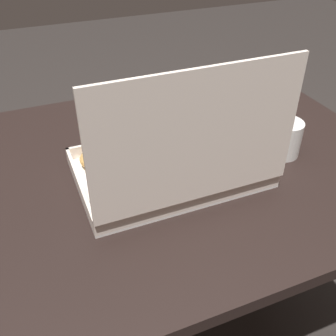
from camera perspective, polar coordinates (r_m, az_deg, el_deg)
ground_plane at (r=1.51m, az=-0.08°, el=-22.51°), size 8.00×8.00×0.00m
dining_table at (r=1.03m, az=-0.11°, el=-3.62°), size 1.12×0.85×0.73m
donut_box at (r=0.86m, az=0.84°, el=0.65°), size 0.42×0.29×0.31m
coffee_mug at (r=1.01m, az=16.47°, el=4.27°), size 0.08×0.08×0.09m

